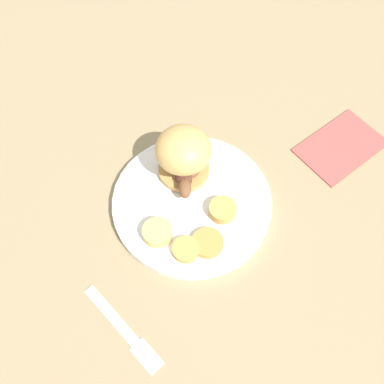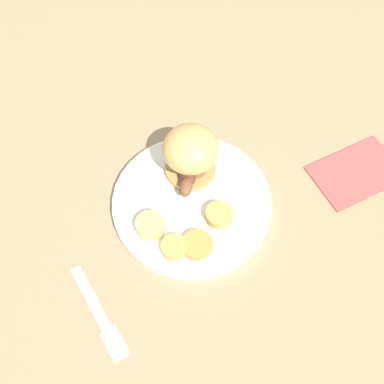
# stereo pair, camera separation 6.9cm
# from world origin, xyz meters

# --- Properties ---
(ground_plane) EXTENTS (4.00, 4.00, 0.00)m
(ground_plane) POSITION_xyz_m (0.00, 0.00, 0.00)
(ground_plane) COLOR #937F5B
(dinner_plate) EXTENTS (0.26, 0.26, 0.02)m
(dinner_plate) POSITION_xyz_m (0.00, 0.00, 0.01)
(dinner_plate) COLOR white
(dinner_plate) RESTS_ON ground_plane
(sandwich) EXTENTS (0.11, 0.09, 0.09)m
(sandwich) POSITION_xyz_m (0.05, -0.01, 0.07)
(sandwich) COLOR tan
(sandwich) RESTS_ON dinner_plate
(potato_round_0) EXTENTS (0.05, 0.05, 0.02)m
(potato_round_0) POSITION_xyz_m (-0.04, 0.07, 0.03)
(potato_round_0) COLOR #DBB766
(potato_round_0) RESTS_ON dinner_plate
(potato_round_1) EXTENTS (0.05, 0.05, 0.01)m
(potato_round_1) POSITION_xyz_m (-0.08, 0.01, 0.02)
(potato_round_1) COLOR #BC8942
(potato_round_1) RESTS_ON dinner_plate
(potato_round_2) EXTENTS (0.04, 0.04, 0.01)m
(potato_round_2) POSITION_xyz_m (-0.08, 0.04, 0.02)
(potato_round_2) COLOR tan
(potato_round_2) RESTS_ON dinner_plate
(potato_round_3) EXTENTS (0.04, 0.04, 0.02)m
(potato_round_3) POSITION_xyz_m (-0.04, -0.04, 0.03)
(potato_round_3) COLOR tan
(potato_round_3) RESTS_ON dinner_plate
(fork) EXTENTS (0.15, 0.08, 0.00)m
(fork) POSITION_xyz_m (-0.15, 0.16, 0.00)
(fork) COLOR silver
(fork) RESTS_ON ground_plane
(napkin) EXTENTS (0.14, 0.17, 0.01)m
(napkin) POSITION_xyz_m (0.01, -0.29, 0.00)
(napkin) COLOR #B24C47
(napkin) RESTS_ON ground_plane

